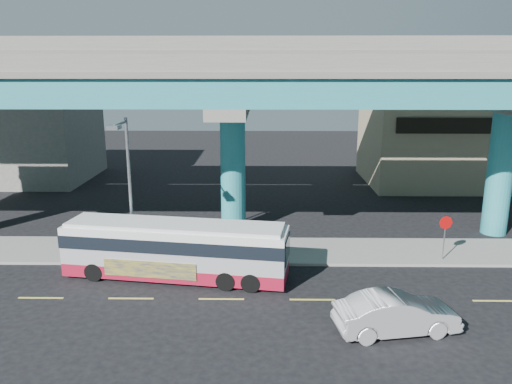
{
  "coord_description": "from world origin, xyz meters",
  "views": [
    {
      "loc": [
        1.81,
        -20.4,
        9.89
      ],
      "look_at": [
        1.46,
        4.0,
        3.8
      ],
      "focal_mm": 35.0,
      "sensor_mm": 36.0,
      "label": 1
    }
  ],
  "objects_px": {
    "stop_sign": "(445,229)",
    "transit_bus": "(176,248)",
    "sedan": "(396,314)",
    "street_lamp": "(126,171)"
  },
  "relations": [
    {
      "from": "transit_bus",
      "to": "sedan",
      "type": "relative_size",
      "value": 2.24
    },
    {
      "from": "sedan",
      "to": "stop_sign",
      "type": "xyz_separation_m",
      "value": [
        4.3,
        7.19,
        1.07
      ]
    },
    {
      "from": "street_lamp",
      "to": "stop_sign",
      "type": "height_order",
      "value": "street_lamp"
    },
    {
      "from": "sedan",
      "to": "street_lamp",
      "type": "bearing_deg",
      "value": 51.51
    },
    {
      "from": "transit_bus",
      "to": "street_lamp",
      "type": "relative_size",
      "value": 1.49
    },
    {
      "from": "transit_bus",
      "to": "stop_sign",
      "type": "relative_size",
      "value": 4.64
    },
    {
      "from": "street_lamp",
      "to": "transit_bus",
      "type": "bearing_deg",
      "value": -29.1
    },
    {
      "from": "street_lamp",
      "to": "stop_sign",
      "type": "bearing_deg",
      "value": 2.59
    },
    {
      "from": "street_lamp",
      "to": "stop_sign",
      "type": "xyz_separation_m",
      "value": [
        16.14,
        0.73,
        -3.13
      ]
    },
    {
      "from": "stop_sign",
      "to": "transit_bus",
      "type": "bearing_deg",
      "value": -156.41
    }
  ]
}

